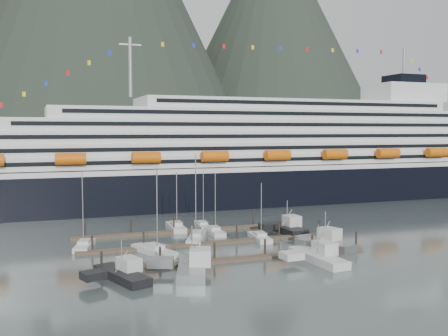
{
  "coord_description": "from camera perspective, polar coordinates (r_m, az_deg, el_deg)",
  "views": [
    {
      "loc": [
        -35.3,
        -88.07,
        21.17
      ],
      "look_at": [
        4.95,
        22.0,
        12.77
      ],
      "focal_mm": 42.0,
      "sensor_mm": 36.0,
      "label": 1
    }
  ],
  "objects": [
    {
      "name": "ground",
      "position": [
        97.21,
        1.73,
        -8.48
      ],
      "size": [
        1600.0,
        1600.0,
        0.0
      ],
      "primitive_type": "plane",
      "color": "#4F5E5C",
      "rests_on": "ground"
    },
    {
      "name": "mountains",
      "position": [
        696.95,
        -12.92,
        15.77
      ],
      "size": [
        870.0,
        440.0,
        420.0
      ],
      "color": "black",
      "rests_on": "ground"
    },
    {
      "name": "cruise_ship",
      "position": [
        157.49,
        4.46,
        0.76
      ],
      "size": [
        210.0,
        30.4,
        50.3
      ],
      "color": "black",
      "rests_on": "ground"
    },
    {
      "name": "dock_near",
      "position": [
        86.38,
        1.14,
        -9.88
      ],
      "size": [
        48.18,
        2.28,
        3.2
      ],
      "color": "#483C2E",
      "rests_on": "ground"
    },
    {
      "name": "dock_mid",
      "position": [
        98.29,
        -1.63,
        -8.16
      ],
      "size": [
        48.18,
        2.28,
        3.2
      ],
      "color": "#483C2E",
      "rests_on": "ground"
    },
    {
      "name": "dock_far",
      "position": [
        110.45,
        -3.78,
        -6.8
      ],
      "size": [
        48.18,
        2.28,
        3.2
      ],
      "color": "#483C2E",
      "rests_on": "ground"
    },
    {
      "name": "sailboat_a",
      "position": [
        98.45,
        -14.95,
        -8.2
      ],
      "size": [
        4.89,
        9.24,
        14.77
      ],
      "rotation": [
        0.0,
        0.0,
        1.29
      ],
      "color": "silver",
      "rests_on": "ground"
    },
    {
      "name": "sailboat_b",
      "position": [
        91.93,
        -7.63,
        -8.97
      ],
      "size": [
        6.39,
        11.07,
        15.49
      ],
      "rotation": [
        0.0,
        0.0,
        1.93
      ],
      "color": "silver",
      "rests_on": "ground"
    },
    {
      "name": "sailboat_c",
      "position": [
        108.43,
        -1.09,
        -6.94
      ],
      "size": [
        2.85,
        9.12,
        12.95
      ],
      "rotation": [
        0.0,
        0.0,
        1.53
      ],
      "color": "silver",
      "rests_on": "ground"
    },
    {
      "name": "sailboat_d",
      "position": [
        102.33,
        -3.01,
        -7.59
      ],
      "size": [
        7.12,
        11.73,
        17.25
      ],
      "rotation": [
        0.0,
        0.0,
        1.16
      ],
      "color": "silver",
      "rests_on": "ground"
    },
    {
      "name": "sailboat_f",
      "position": [
        113.18,
        -5.25,
        -6.48
      ],
      "size": [
        3.49,
        10.01,
        12.87
      ],
      "rotation": [
        0.0,
        0.0,
        1.5
      ],
      "color": "silver",
      "rests_on": "ground"
    },
    {
      "name": "sailboat_g",
      "position": [
        115.32,
        -2.35,
        -6.28
      ],
      "size": [
        3.21,
        9.16,
        13.05
      ],
      "rotation": [
        0.0,
        0.0,
        1.46
      ],
      "color": "silver",
      "rests_on": "ground"
    },
    {
      "name": "sailboat_h",
      "position": [
        102.58,
        3.92,
        -7.59
      ],
      "size": [
        3.5,
        8.9,
        11.61
      ],
      "rotation": [
        0.0,
        0.0,
        1.45
      ],
      "color": "silver",
      "rests_on": "ground"
    },
    {
      "name": "trawler_a",
      "position": [
        77.2,
        -11.15,
        -11.25
      ],
      "size": [
        9.42,
        11.95,
        6.31
      ],
      "rotation": [
        0.0,
        0.0,
        1.91
      ],
      "color": "black",
      "rests_on": "ground"
    },
    {
      "name": "trawler_b",
      "position": [
        78.85,
        -3.6,
        -10.74
      ],
      "size": [
        10.42,
        12.83,
        7.97
      ],
      "rotation": [
        0.0,
        0.0,
        1.25
      ],
      "color": "gray",
      "rests_on": "ground"
    },
    {
      "name": "trawler_c",
      "position": [
        87.04,
        10.1,
        -9.46
      ],
      "size": [
        9.33,
        13.21,
        6.62
      ],
      "rotation": [
        0.0,
        0.0,
        1.64
      ],
      "color": "silver",
      "rests_on": "ground"
    },
    {
      "name": "trawler_d",
      "position": [
        97.49,
        10.88,
        -7.97
      ],
      "size": [
        9.93,
        12.61,
        7.2
      ],
      "rotation": [
        0.0,
        0.0,
        1.87
      ],
      "color": "gray",
      "rests_on": "ground"
    },
    {
      "name": "trawler_e",
      "position": [
        110.06,
        6.81,
        -6.52
      ],
      "size": [
        8.79,
        11.53,
        7.4
      ],
      "rotation": [
        0.0,
        0.0,
        1.62
      ],
      "color": "black",
      "rests_on": "ground"
    }
  ]
}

